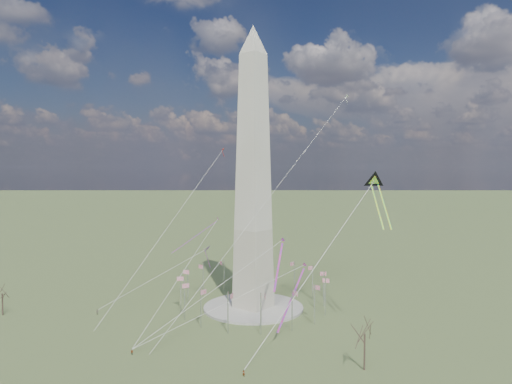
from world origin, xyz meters
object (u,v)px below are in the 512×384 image
Objects in this scene: tree_near at (365,331)px; kite_delta_black at (375,184)px; person_west at (97,312)px; person_east at (244,373)px; washington_monument at (253,176)px.

kite_delta_black is at bearing 111.81° from tree_near.
person_west is 0.09× the size of kite_delta_black.
person_east is 0.09× the size of kite_delta_black.
tree_near is 0.74× the size of kite_delta_black.
washington_monument is at bearing -66.45° from person_east.
washington_monument reaches higher than kite_delta_black.
kite_delta_black is at bearing 17.45° from washington_monument.
kite_delta_black is at bearing -144.63° from person_west.
washington_monument reaches higher than tree_near.
kite_delta_black is (40.42, 12.70, -2.18)m from washington_monument.
tree_near is 93.64m from person_west.
kite_delta_black is at bearing -111.80° from person_east.
person_east is at bearing -133.62° from tree_near.
washington_monument is 72.07m from person_west.
person_east is at bearing 178.96° from person_west.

